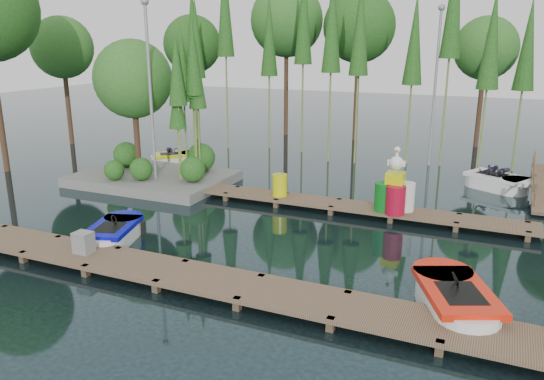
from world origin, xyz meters
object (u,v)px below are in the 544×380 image
at_px(boat_blue, 114,234).
at_px(yellow_barrel, 280,185).
at_px(boat_red, 455,301).
at_px(island, 147,105).
at_px(utility_cabinet, 83,242).
at_px(boat_yellow_far, 175,159).
at_px(drum_cluster, 395,193).

relative_size(boat_blue, yellow_barrel, 3.51).
bearing_deg(boat_red, yellow_barrel, 114.53).
relative_size(island, boat_blue, 2.41).
xyz_separation_m(utility_cabinet, yellow_barrel, (2.66, 7.00, 0.11)).
distance_m(boat_red, boat_yellow_far, 16.77).
relative_size(boat_blue, boat_yellow_far, 1.08).
xyz_separation_m(island, yellow_barrel, (6.22, -0.79, -2.48)).
distance_m(boat_blue, boat_red, 9.61).
relative_size(boat_blue, drum_cluster, 1.30).
distance_m(island, yellow_barrel, 6.75).
xyz_separation_m(boat_blue, boat_yellow_far, (-4.09, 9.28, 0.01)).
height_order(island, utility_cabinet, island).
distance_m(boat_blue, drum_cluster, 8.92).
bearing_deg(boat_red, utility_cabinet, 163.08).
bearing_deg(drum_cluster, boat_blue, -143.47).
distance_m(boat_red, yellow_barrel, 8.84).
height_order(boat_blue, boat_yellow_far, boat_yellow_far).
height_order(boat_blue, drum_cluster, drum_cluster).
bearing_deg(boat_yellow_far, island, -96.12).
xyz_separation_m(island, boat_red, (12.84, -6.64, -2.89)).
bearing_deg(drum_cluster, island, 174.78).
height_order(island, boat_yellow_far, island).
bearing_deg(boat_yellow_far, drum_cluster, -41.47).
xyz_separation_m(island, boat_blue, (3.23, -6.24, -2.93)).
bearing_deg(utility_cabinet, drum_cluster, 45.10).
bearing_deg(boat_yellow_far, boat_blue, -88.13).
relative_size(boat_red, utility_cabinet, 5.78).
relative_size(yellow_barrel, drum_cluster, 0.37).
bearing_deg(island, yellow_barrel, -7.24).
bearing_deg(boat_blue, island, 100.60).
height_order(island, boat_blue, island).
distance_m(yellow_barrel, drum_cluster, 4.16).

